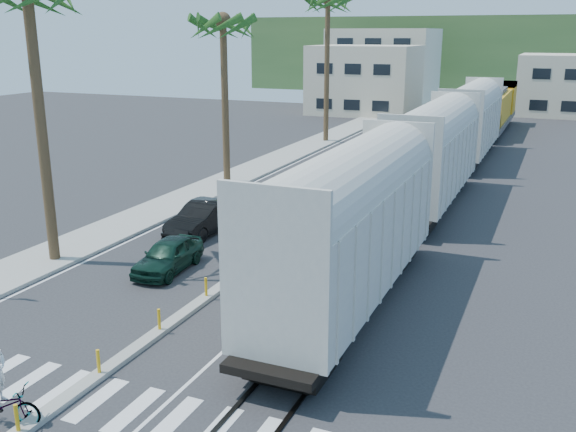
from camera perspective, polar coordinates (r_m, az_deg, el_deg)
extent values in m
plane|color=#28282B|center=(20.18, -14.56, -12.37)|extent=(140.00, 140.00, 0.00)
cube|color=gray|center=(44.57, -3.82, 3.84)|extent=(3.00, 90.00, 0.15)
cube|color=black|center=(43.44, 13.28, 3.06)|extent=(0.12, 100.00, 0.06)
cube|color=black|center=(43.23, 15.16, 2.87)|extent=(0.12, 100.00, 0.06)
cube|color=gray|center=(36.87, 4.50, 1.25)|extent=(0.45, 60.00, 0.15)
cylinder|color=gold|center=(17.42, -22.96, -16.18)|extent=(0.10, 0.10, 0.70)
cylinder|color=gold|center=(19.27, -16.50, -12.27)|extent=(0.10, 0.10, 0.70)
cylinder|color=gold|center=(21.39, -11.39, -8.97)|extent=(0.10, 0.10, 0.70)
cylinder|color=gold|center=(23.69, -7.30, -6.25)|extent=(0.10, 0.10, 0.70)
cylinder|color=gold|center=(26.14, -4.00, -3.99)|extent=(0.10, 0.10, 0.70)
cylinder|color=gold|center=(28.69, -1.28, -2.12)|extent=(0.10, 0.10, 0.70)
cylinder|color=gold|center=(31.33, 0.98, -0.55)|extent=(0.10, 0.10, 0.70)
cylinder|color=gold|center=(34.02, 2.89, 0.77)|extent=(0.10, 0.10, 0.70)
cylinder|color=gold|center=(36.76, 4.51, 1.89)|extent=(0.10, 0.10, 0.70)
cylinder|color=gold|center=(39.54, 5.91, 2.86)|extent=(0.10, 0.10, 0.70)
cylinder|color=gold|center=(42.35, 7.13, 3.70)|extent=(0.10, 0.10, 0.70)
cylinder|color=gold|center=(45.18, 8.20, 4.43)|extent=(0.10, 0.10, 0.70)
cylinder|color=gold|center=(48.04, 9.14, 5.07)|extent=(0.10, 0.10, 0.70)
cylinder|color=gold|center=(50.91, 9.98, 5.64)|extent=(0.10, 0.10, 0.70)
cylinder|color=gold|center=(53.79, 10.73, 6.15)|extent=(0.10, 0.10, 0.70)
cylinder|color=gold|center=(56.69, 11.40, 6.61)|extent=(0.10, 0.10, 0.70)
cube|color=silver|center=(18.86, -18.35, -14.81)|extent=(14.00, 2.20, 0.01)
cube|color=silver|center=(43.86, -1.83, 3.57)|extent=(0.12, 90.00, 0.01)
cube|color=silver|center=(40.91, 10.08, 2.42)|extent=(0.12, 90.00, 0.01)
cube|color=beige|center=(22.18, 5.53, -1.70)|extent=(3.00, 12.88, 3.40)
cylinder|color=beige|center=(21.73, 5.65, 2.57)|extent=(2.90, 12.58, 2.90)
cube|color=black|center=(22.94, 5.38, -6.95)|extent=(2.60, 12.88, 1.00)
cube|color=beige|center=(36.37, 12.79, 4.94)|extent=(3.00, 12.88, 3.40)
cylinder|color=beige|center=(36.09, 12.96, 7.59)|extent=(2.90, 12.58, 2.90)
cube|color=black|center=(36.83, 12.58, 1.58)|extent=(2.60, 12.88, 1.00)
cube|color=beige|center=(51.02, 15.97, 7.80)|extent=(3.00, 12.88, 3.40)
cylinder|color=beige|center=(50.82, 16.12, 9.69)|extent=(2.90, 12.58, 2.90)
cube|color=black|center=(51.35, 15.78, 5.37)|extent=(2.60, 12.88, 1.00)
cube|color=#4C4C4F|center=(67.01, 17.71, 8.05)|extent=(3.00, 17.00, 0.50)
cube|color=#C07E12|center=(65.84, 17.74, 9.28)|extent=(2.70, 12.24, 2.60)
cube|color=#C07E12|center=(72.53, 18.32, 10.02)|extent=(3.00, 3.74, 3.20)
cube|color=black|center=(67.08, 17.67, 7.54)|extent=(2.60, 13.60, 0.90)
cylinder|color=brown|center=(27.94, -21.04, 6.88)|extent=(0.44, 0.44, 11.00)
cylinder|color=brown|center=(41.08, -5.61, 9.73)|extent=(0.44, 0.44, 10.00)
sphere|color=#255219|center=(40.85, -5.81, 16.93)|extent=(3.20, 3.20, 3.20)
cylinder|color=brown|center=(57.29, 3.47, 12.52)|extent=(0.44, 0.44, 12.00)
cube|color=beige|center=(79.23, 6.86, 11.93)|extent=(12.00, 10.00, 8.00)
cube|color=beige|center=(95.09, 8.50, 13.13)|extent=(14.00, 12.00, 10.00)
cube|color=beige|center=(84.04, 23.96, 10.59)|extent=(12.00, 10.00, 7.00)
cube|color=#385628|center=(114.44, 17.94, 13.50)|extent=(80.00, 20.00, 12.00)
imported|color=black|center=(26.63, -10.61, -3.45)|extent=(2.18, 4.21, 1.35)
imported|color=black|center=(31.32, -7.48, -0.15)|extent=(2.08, 4.91, 1.57)
imported|color=black|center=(35.98, -1.80, 1.86)|extent=(2.39, 4.67, 1.29)
imported|color=#ACAFB1|center=(40.12, 1.06, 3.26)|extent=(2.23, 4.35, 1.17)
imported|color=#9EA0A5|center=(18.02, -23.99, -15.09)|extent=(1.64, 2.31, 1.04)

